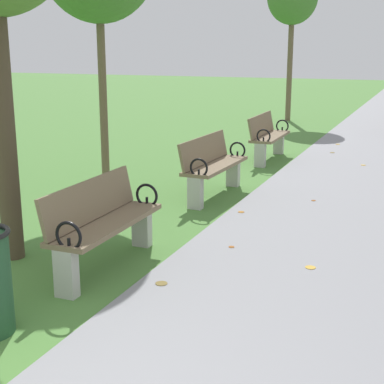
% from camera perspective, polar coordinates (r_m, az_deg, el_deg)
% --- Properties ---
extents(park_bench_2, '(0.48, 1.60, 0.90)m').
position_cam_1_polar(park_bench_2, '(5.82, -8.85, -2.97)').
color(park_bench_2, '#7A664C').
rests_on(park_bench_2, ground).
extents(park_bench_3, '(0.53, 1.62, 0.90)m').
position_cam_1_polar(park_bench_3, '(8.56, 2.06, 2.73)').
color(park_bench_3, '#7A664C').
rests_on(park_bench_3, ground).
extents(park_bench_4, '(0.49, 1.61, 0.90)m').
position_cam_1_polar(park_bench_4, '(11.48, 7.54, 5.56)').
color(park_bench_4, '#7A664C').
rests_on(park_bench_4, ground).
extents(scattered_leaves, '(3.36, 13.60, 0.02)m').
position_cam_1_polar(scattered_leaves, '(6.59, 1.17, -5.01)').
color(scattered_leaves, brown).
rests_on(scattered_leaves, ground).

